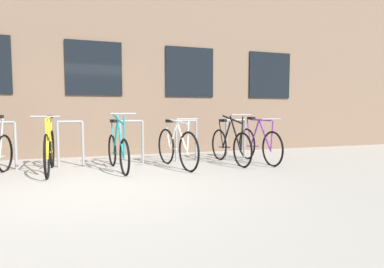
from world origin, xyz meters
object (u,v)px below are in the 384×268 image
Objects in this scene: bicycle_black at (230,145)px; bicycle_teal at (118,150)px; bicycle_purple at (259,144)px; bicycle_yellow at (50,150)px; bicycle_white at (176,147)px.

bicycle_black is 2.34m from bicycle_teal.
bicycle_purple is at bearing -5.67° from bicycle_black.
bicycle_yellow is 4.20m from bicycle_purple.
bicycle_yellow is at bearing 178.83° from bicycle_black.
bicycle_teal reaches higher than bicycle_yellow.
bicycle_white is (-1.87, -0.06, 0.01)m from bicycle_purple.
bicycle_black is at bearing 5.73° from bicycle_white.
bicycle_yellow is (-3.54, 0.07, 0.02)m from bicycle_black.
bicycle_black reaches higher than bicycle_yellow.
bicycle_white is at bearing -4.76° from bicycle_yellow.
bicycle_yellow is 2.34m from bicycle_white.
bicycle_yellow is 1.10× the size of bicycle_teal.
bicycle_black is 0.66m from bicycle_purple.
bicycle_black is 1.22m from bicycle_white.
bicycle_black is at bearing 174.33° from bicycle_purple.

